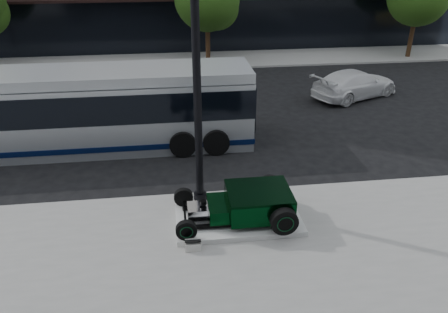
{
  "coord_description": "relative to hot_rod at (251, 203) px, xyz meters",
  "views": [
    {
      "loc": [
        -1.42,
        -13.42,
        7.16
      ],
      "look_at": [
        0.08,
        -1.81,
        1.2
      ],
      "focal_mm": 35.0,
      "sensor_mm": 36.0,
      "label": 1
    }
  ],
  "objects": [
    {
      "name": "info_plaque",
      "position": [
        -1.64,
        -0.99,
        -0.45
      ],
      "size": [
        0.41,
        0.31,
        0.31
      ],
      "color": "silver",
      "rests_on": "sidewalk_near"
    },
    {
      "name": "transit_bus",
      "position": [
        -5.03,
        5.71,
        0.79
      ],
      "size": [
        12.12,
        2.88,
        2.92
      ],
      "color": "#AFB4B9",
      "rests_on": "ground"
    },
    {
      "name": "ground",
      "position": [
        -0.56,
        3.67,
        -0.7
      ],
      "size": [
        120.0,
        120.0,
        0.0
      ],
      "primitive_type": "plane",
      "color": "black",
      "rests_on": "ground"
    },
    {
      "name": "lamppost",
      "position": [
        -1.27,
        1.31,
        2.76
      ],
      "size": [
        0.4,
        0.4,
        7.23
      ],
      "color": "black",
      "rests_on": "sidewalk_near"
    },
    {
      "name": "street_trees",
      "position": [
        0.58,
        16.74,
        3.07
      ],
      "size": [
        29.8,
        3.8,
        5.7
      ],
      "color": "black",
      "rests_on": "sidewalk_far"
    },
    {
      "name": "white_sedan",
      "position": [
        7.0,
        9.84,
        -0.03
      ],
      "size": [
        4.99,
        3.61,
        1.34
      ],
      "primitive_type": "imported",
      "rotation": [
        0.0,
        0.0,
        1.99
      ],
      "color": "white",
      "rests_on": "ground"
    },
    {
      "name": "hot_rod",
      "position": [
        0.0,
        0.0,
        0.0
      ],
      "size": [
        3.22,
        2.0,
        0.81
      ],
      "color": "black",
      "rests_on": "display_plinth"
    },
    {
      "name": "sidewalk_far",
      "position": [
        -0.56,
        17.67,
        -0.64
      ],
      "size": [
        70.0,
        4.0,
        0.12
      ],
      "primitive_type": "cube",
      "color": "gray",
      "rests_on": "ground"
    },
    {
      "name": "display_plinth",
      "position": [
        -0.33,
        0.0,
        -0.5
      ],
      "size": [
        3.4,
        1.8,
        0.15
      ],
      "primitive_type": "cube",
      "color": "silver",
      "rests_on": "sidewalk_near"
    }
  ]
}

